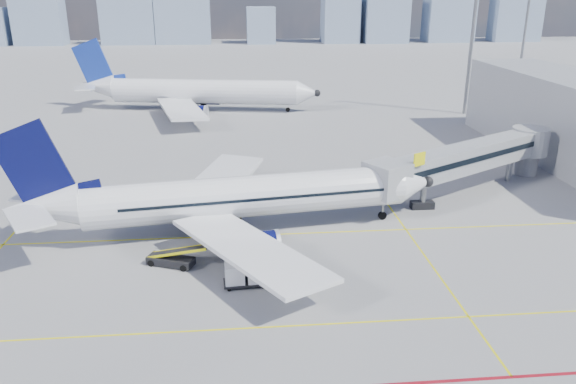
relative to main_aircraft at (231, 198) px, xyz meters
name	(u,v)px	position (x,y,z in m)	size (l,w,h in m)	color
ground	(248,281)	(1.17, -8.59, -3.22)	(420.00, 420.00, 0.00)	gray
apron_markings	(241,310)	(0.59, -12.50, -3.22)	(90.00, 35.12, 0.01)	yellow
jet_bridge	(474,157)	(24.68, 8.32, 0.52)	(23.55, 15.78, 6.30)	gray
floodlight_mast_ne	(473,30)	(39.17, 46.41, 10.36)	(3.20, 0.61, 25.45)	slate
floodlight_mast_far	(527,19)	(66.17, 81.41, 10.36)	(3.20, 0.61, 25.45)	slate
distant_skyline	(262,13)	(11.62, 181.41, 7.91)	(243.86, 15.78, 29.06)	#7587A1
main_aircraft	(231,198)	(0.00, 0.00, 0.00)	(36.37, 31.58, 10.78)	silver
second_aircraft	(194,92)	(-6.47, 53.38, -0.01)	(42.52, 36.74, 12.49)	silver
baggage_tug	(294,276)	(4.40, -9.51, -2.48)	(2.38, 1.59, 1.56)	silver
cargo_dolly	(246,274)	(0.99, -9.24, -2.28)	(3.23, 1.60, 1.73)	black
belt_loader	(172,259)	(-4.52, -5.62, -2.68)	(5.14, 2.98, 2.10)	black
ramp_worker	(300,276)	(4.79, -9.61, -2.46)	(0.56, 0.37, 1.54)	yellow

